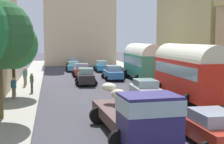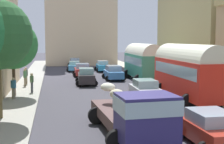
{
  "view_description": "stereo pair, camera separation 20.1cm",
  "coord_description": "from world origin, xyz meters",
  "px_view_note": "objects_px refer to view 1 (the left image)",
  "views": [
    {
      "loc": [
        -5.1,
        -5.28,
        4.52
      ],
      "look_at": [
        0.0,
        21.44,
        1.76
      ],
      "focal_mm": 51.95,
      "sensor_mm": 36.0,
      "label": 1
    },
    {
      "loc": [
        -4.91,
        -5.32,
        4.52
      ],
      "look_at": [
        0.0,
        21.44,
        1.76
      ],
      "focal_mm": 51.95,
      "sensor_mm": 36.0,
      "label": 2
    }
  ],
  "objects_px": {
    "car_1": "(82,70)",
    "pedestrian_0": "(14,88)",
    "car_7": "(102,66)",
    "pedestrian_3": "(32,82)",
    "car_0": "(86,76)",
    "cargo_truck_0": "(136,113)",
    "parked_bus_1": "(142,60)",
    "pedestrian_1": "(26,75)",
    "car_5": "(145,91)",
    "parked_bus_0": "(188,69)",
    "car_6": "(113,73)",
    "car_3": "(73,62)",
    "pedestrian_2": "(25,77)",
    "car_2": "(73,66)",
    "car_4": "(213,128)"
  },
  "relations": [
    {
      "from": "car_0",
      "to": "cargo_truck_0",
      "type": "bearing_deg",
      "value": -89.07
    },
    {
      "from": "car_1",
      "to": "parked_bus_0",
      "type": "bearing_deg",
      "value": -69.84
    },
    {
      "from": "pedestrian_3",
      "to": "car_1",
      "type": "bearing_deg",
      "value": 66.09
    },
    {
      "from": "cargo_truck_0",
      "to": "car_5",
      "type": "xyz_separation_m",
      "value": [
        2.95,
        8.35,
        -0.4
      ]
    },
    {
      "from": "pedestrian_2",
      "to": "car_7",
      "type": "bearing_deg",
      "value": 55.31
    },
    {
      "from": "pedestrian_1",
      "to": "parked_bus_1",
      "type": "bearing_deg",
      "value": 6.36
    },
    {
      "from": "cargo_truck_0",
      "to": "car_5",
      "type": "bearing_deg",
      "value": 70.53
    },
    {
      "from": "pedestrian_2",
      "to": "pedestrian_1",
      "type": "bearing_deg",
      "value": 91.06
    },
    {
      "from": "parked_bus_1",
      "to": "pedestrian_1",
      "type": "relative_size",
      "value": 4.87
    },
    {
      "from": "car_5",
      "to": "car_7",
      "type": "relative_size",
      "value": 0.97
    },
    {
      "from": "parked_bus_1",
      "to": "car_1",
      "type": "height_order",
      "value": "parked_bus_1"
    },
    {
      "from": "car_5",
      "to": "pedestrian_0",
      "type": "bearing_deg",
      "value": 166.65
    },
    {
      "from": "car_4",
      "to": "pedestrian_2",
      "type": "relative_size",
      "value": 2.13
    },
    {
      "from": "car_3",
      "to": "car_7",
      "type": "height_order",
      "value": "car_7"
    },
    {
      "from": "pedestrian_2",
      "to": "pedestrian_3",
      "type": "bearing_deg",
      "value": -77.19
    },
    {
      "from": "car_7",
      "to": "pedestrian_3",
      "type": "height_order",
      "value": "pedestrian_3"
    },
    {
      "from": "pedestrian_0",
      "to": "pedestrian_2",
      "type": "distance_m",
      "value": 6.56
    },
    {
      "from": "parked_bus_1",
      "to": "car_6",
      "type": "xyz_separation_m",
      "value": [
        -2.99,
        1.39,
        -1.44
      ]
    },
    {
      "from": "car_5",
      "to": "car_2",
      "type": "bearing_deg",
      "value": 98.53
    },
    {
      "from": "car_2",
      "to": "pedestrian_0",
      "type": "relative_size",
      "value": 2.15
    },
    {
      "from": "car_7",
      "to": "pedestrian_2",
      "type": "height_order",
      "value": "pedestrian_2"
    },
    {
      "from": "car_6",
      "to": "pedestrian_1",
      "type": "relative_size",
      "value": 2.25
    },
    {
      "from": "car_1",
      "to": "pedestrian_0",
      "type": "relative_size",
      "value": 2.13
    },
    {
      "from": "cargo_truck_0",
      "to": "car_2",
      "type": "bearing_deg",
      "value": 90.99
    },
    {
      "from": "car_3",
      "to": "car_5",
      "type": "bearing_deg",
      "value": -84.46
    },
    {
      "from": "cargo_truck_0",
      "to": "car_0",
      "type": "height_order",
      "value": "cargo_truck_0"
    },
    {
      "from": "pedestrian_2",
      "to": "parked_bus_0",
      "type": "bearing_deg",
      "value": -35.75
    },
    {
      "from": "car_0",
      "to": "pedestrian_3",
      "type": "xyz_separation_m",
      "value": [
        -4.98,
        -4.62,
        0.19
      ]
    },
    {
      "from": "parked_bus_1",
      "to": "car_3",
      "type": "xyz_separation_m",
      "value": [
        -6.11,
        19.1,
        -1.51
      ]
    },
    {
      "from": "car_7",
      "to": "pedestrian_3",
      "type": "xyz_separation_m",
      "value": [
        -8.56,
        -17.3,
        0.25
      ]
    },
    {
      "from": "parked_bus_1",
      "to": "car_0",
      "type": "relative_size",
      "value": 2.13
    },
    {
      "from": "car_7",
      "to": "car_1",
      "type": "bearing_deg",
      "value": -121.22
    },
    {
      "from": "car_5",
      "to": "pedestrian_1",
      "type": "bearing_deg",
      "value": 131.48
    },
    {
      "from": "car_1",
      "to": "car_7",
      "type": "distance_m",
      "value": 6.43
    },
    {
      "from": "car_4",
      "to": "pedestrian_0",
      "type": "bearing_deg",
      "value": 128.24
    },
    {
      "from": "car_6",
      "to": "pedestrian_2",
      "type": "xyz_separation_m",
      "value": [
        -9.2,
        -4.26,
        0.24
      ]
    },
    {
      "from": "car_6",
      "to": "pedestrian_0",
      "type": "bearing_deg",
      "value": -131.28
    },
    {
      "from": "parked_bus_1",
      "to": "pedestrian_2",
      "type": "distance_m",
      "value": 12.59
    },
    {
      "from": "car_4",
      "to": "car_7",
      "type": "height_order",
      "value": "car_7"
    },
    {
      "from": "car_3",
      "to": "pedestrian_0",
      "type": "bearing_deg",
      "value": -102.6
    },
    {
      "from": "car_1",
      "to": "pedestrian_0",
      "type": "height_order",
      "value": "pedestrian_0"
    },
    {
      "from": "car_3",
      "to": "car_5",
      "type": "height_order",
      "value": "car_5"
    },
    {
      "from": "pedestrian_2",
      "to": "pedestrian_3",
      "type": "distance_m",
      "value": 3.8
    },
    {
      "from": "parked_bus_0",
      "to": "pedestrian_0",
      "type": "height_order",
      "value": "parked_bus_0"
    },
    {
      "from": "car_2",
      "to": "car_7",
      "type": "xyz_separation_m",
      "value": [
        3.84,
        -1.0,
        0.04
      ]
    },
    {
      "from": "car_1",
      "to": "car_4",
      "type": "distance_m",
      "value": 26.79
    },
    {
      "from": "car_0",
      "to": "pedestrian_3",
      "type": "bearing_deg",
      "value": -137.13
    },
    {
      "from": "cargo_truck_0",
      "to": "pedestrian_3",
      "type": "relative_size",
      "value": 4.3
    },
    {
      "from": "pedestrian_1",
      "to": "car_1",
      "type": "bearing_deg",
      "value": 47.19
    },
    {
      "from": "car_5",
      "to": "parked_bus_1",
      "type": "bearing_deg",
      "value": 74.96
    }
  ]
}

